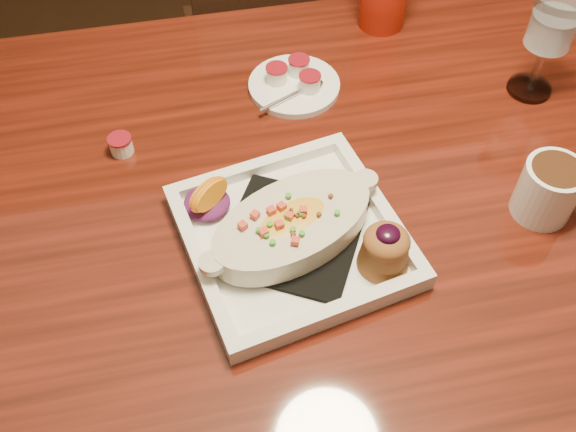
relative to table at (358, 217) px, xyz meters
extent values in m
plane|color=black|center=(0.00, 0.00, -0.65)|extent=(7.00, 7.00, 0.00)
cube|color=maroon|center=(0.00, 0.00, 0.08)|extent=(1.50, 0.90, 0.04)
cylinder|color=black|center=(-0.67, 0.37, -0.30)|extent=(0.07, 0.07, 0.71)
cylinder|color=black|center=(0.67, 0.37, -0.30)|extent=(0.07, 0.07, 0.71)
cube|color=black|center=(0.00, 0.70, -0.20)|extent=(0.42, 0.42, 0.04)
cylinder|color=black|center=(0.17, 0.87, -0.43)|extent=(0.04, 0.04, 0.45)
cylinder|color=black|center=(-0.17, 0.87, -0.43)|extent=(0.04, 0.04, 0.45)
cylinder|color=black|center=(0.17, 0.53, -0.43)|extent=(0.04, 0.04, 0.45)
cylinder|color=black|center=(-0.17, 0.53, -0.43)|extent=(0.04, 0.04, 0.45)
cube|color=black|center=(0.00, 0.51, 0.05)|extent=(0.40, 0.03, 0.46)
cube|color=white|center=(-0.13, -0.10, 0.10)|extent=(0.33, 0.33, 0.01)
cube|color=black|center=(-0.13, -0.10, 0.11)|extent=(0.24, 0.24, 0.01)
ellipsoid|color=yellow|center=(-0.13, -0.10, 0.14)|extent=(0.23, 0.17, 0.04)
ellipsoid|color=#59144C|center=(-0.23, -0.02, 0.12)|extent=(0.06, 0.07, 0.02)
cone|color=brown|center=(-0.02, -0.16, 0.13)|extent=(0.07, 0.07, 0.05)
ellipsoid|color=brown|center=(-0.02, -0.16, 0.16)|extent=(0.06, 0.06, 0.03)
ellipsoid|color=black|center=(-0.02, -0.16, 0.17)|extent=(0.03, 0.03, 0.01)
cylinder|color=white|center=(0.23, -0.11, 0.14)|extent=(0.08, 0.08, 0.09)
cylinder|color=#331B0E|center=(0.23, -0.11, 0.18)|extent=(0.07, 0.07, 0.02)
cylinder|color=silver|center=(0.32, 0.13, 0.10)|extent=(0.07, 0.07, 0.01)
cylinder|color=silver|center=(0.32, 0.13, 0.14)|extent=(0.01, 0.01, 0.08)
cone|color=silver|center=(0.32, 0.13, 0.23)|extent=(0.09, 0.09, 0.09)
cylinder|color=white|center=(-0.06, 0.21, 0.10)|extent=(0.15, 0.15, 0.01)
cylinder|color=white|center=(-0.09, 0.22, 0.12)|extent=(0.03, 0.03, 0.03)
cylinder|color=maroon|center=(-0.09, 0.22, 0.13)|extent=(0.04, 0.04, 0.00)
cylinder|color=white|center=(-0.05, 0.24, 0.12)|extent=(0.03, 0.03, 0.03)
cylinder|color=maroon|center=(-0.05, 0.24, 0.13)|extent=(0.04, 0.04, 0.00)
cylinder|color=white|center=(-0.04, 0.19, 0.12)|extent=(0.03, 0.03, 0.03)
cylinder|color=maroon|center=(-0.04, 0.19, 0.13)|extent=(0.04, 0.04, 0.00)
cylinder|color=white|center=(-0.35, 0.12, 0.11)|extent=(0.03, 0.03, 0.03)
cylinder|color=maroon|center=(-0.35, 0.12, 0.12)|extent=(0.04, 0.04, 0.00)
camera|label=1|loc=(-0.24, -0.60, 0.81)|focal=40.00mm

